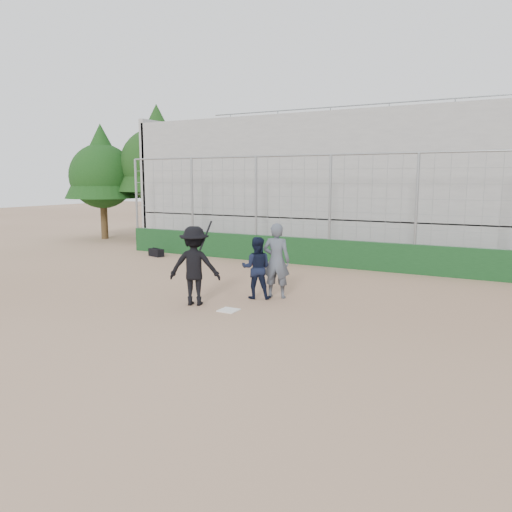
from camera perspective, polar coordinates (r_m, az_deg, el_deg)
The scene contains 10 objects.
ground at distance 12.15m, azimuth -3.14°, elevation -6.26°, with size 90.00×90.00×0.00m, color brown.
home_plate at distance 12.14m, azimuth -3.14°, elevation -6.21°, with size 0.44×0.44×0.02m, color white.
backstop at distance 18.21m, azimuth 8.36°, elevation 1.77°, with size 18.10×0.25×4.04m.
bleachers at distance 22.80m, azimuth 12.75°, elevation 8.00°, with size 20.25×6.70×6.98m.
tree_left at distance 27.13m, azimuth -11.18°, elevation 11.24°, with size 4.48×4.48×7.00m.
tree_right at distance 27.67m, azimuth -17.21°, elevation 9.66°, with size 3.84×3.84×6.00m.
batter_at_plate at distance 12.61m, azimuth -7.03°, elevation -1.11°, with size 1.48×1.19×2.12m.
catcher_crouched at distance 13.21m, azimuth 0.05°, elevation -2.53°, with size 0.97×0.87×1.12m.
umpire at distance 13.28m, azimuth 2.35°, elevation -0.96°, with size 0.73×0.48×1.81m, color #49505C.
equipment_bag at distance 20.94m, azimuth -11.34°, elevation 0.39°, with size 0.79×0.53×0.35m.
Camera 1 is at (6.12, -10.01, 3.15)m, focal length 35.00 mm.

